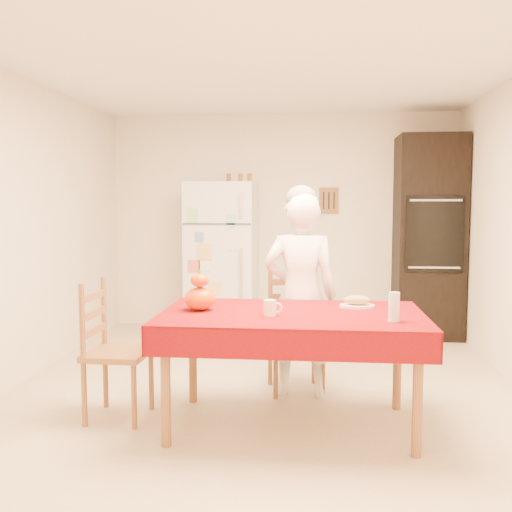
# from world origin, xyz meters

# --- Properties ---
(floor) EXTENTS (4.50, 4.50, 0.00)m
(floor) POSITION_xyz_m (0.00, 0.00, 0.00)
(floor) COLOR #C2B18C
(floor) RESTS_ON ground
(room_shell) EXTENTS (4.02, 4.52, 2.51)m
(room_shell) POSITION_xyz_m (0.00, 0.00, 1.62)
(room_shell) COLOR white
(room_shell) RESTS_ON ground
(refrigerator) EXTENTS (0.75, 0.74, 1.70)m
(refrigerator) POSITION_xyz_m (-0.65, 1.88, 0.85)
(refrigerator) COLOR white
(refrigerator) RESTS_ON floor
(oven_cabinet) EXTENTS (0.70, 0.62, 2.20)m
(oven_cabinet) POSITION_xyz_m (1.63, 1.93, 1.10)
(oven_cabinet) COLOR black
(oven_cabinet) RESTS_ON floor
(dining_table) EXTENTS (1.70, 1.00, 0.76)m
(dining_table) POSITION_xyz_m (0.23, -0.80, 0.69)
(dining_table) COLOR brown
(dining_table) RESTS_ON floor
(chair_far) EXTENTS (0.49, 0.47, 0.95)m
(chair_far) POSITION_xyz_m (0.23, -0.02, 0.51)
(chair_far) COLOR brown
(chair_far) RESTS_ON floor
(chair_left) EXTENTS (0.41, 0.43, 0.95)m
(chair_left) POSITION_xyz_m (-1.01, -0.76, 0.51)
(chair_left) COLOR brown
(chair_left) RESTS_ON floor
(seated_woman) EXTENTS (0.56, 0.37, 1.54)m
(seated_woman) POSITION_xyz_m (0.28, -0.18, 0.77)
(seated_woman) COLOR white
(seated_woman) RESTS_ON floor
(coffee_mug) EXTENTS (0.08, 0.08, 0.10)m
(coffee_mug) POSITION_xyz_m (0.10, -0.92, 0.81)
(coffee_mug) COLOR white
(coffee_mug) RESTS_ON dining_table
(pumpkin_lower) EXTENTS (0.20, 0.20, 0.15)m
(pumpkin_lower) POSITION_xyz_m (-0.37, -0.78, 0.84)
(pumpkin_lower) COLOR #CB5404
(pumpkin_lower) RESTS_ON dining_table
(pumpkin_upper) EXTENTS (0.12, 0.12, 0.09)m
(pumpkin_upper) POSITION_xyz_m (-0.37, -0.78, 0.96)
(pumpkin_upper) COLOR #C35504
(pumpkin_upper) RESTS_ON pumpkin_lower
(wine_glass) EXTENTS (0.07, 0.07, 0.18)m
(wine_glass) POSITION_xyz_m (0.85, -1.02, 0.85)
(wine_glass) COLOR silver
(wine_glass) RESTS_ON dining_table
(bread_plate) EXTENTS (0.24, 0.24, 0.02)m
(bread_plate) POSITION_xyz_m (0.67, -0.58, 0.77)
(bread_plate) COLOR white
(bread_plate) RESTS_ON dining_table
(bread_loaf) EXTENTS (0.18, 0.10, 0.06)m
(bread_loaf) POSITION_xyz_m (0.67, -0.58, 0.81)
(bread_loaf) COLOR #9B774C
(bread_loaf) RESTS_ON bread_plate
(spice_jar_left) EXTENTS (0.05, 0.05, 0.10)m
(spice_jar_left) POSITION_xyz_m (-0.58, 1.93, 1.75)
(spice_jar_left) COLOR brown
(spice_jar_left) RESTS_ON refrigerator
(spice_jar_mid) EXTENTS (0.05, 0.05, 0.10)m
(spice_jar_mid) POSITION_xyz_m (-0.44, 1.93, 1.75)
(spice_jar_mid) COLOR #975A1B
(spice_jar_mid) RESTS_ON refrigerator
(spice_jar_right) EXTENTS (0.05, 0.05, 0.10)m
(spice_jar_right) POSITION_xyz_m (-0.34, 1.93, 1.75)
(spice_jar_right) COLOR brown
(spice_jar_right) RESTS_ON refrigerator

